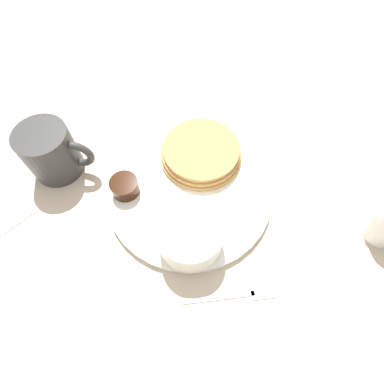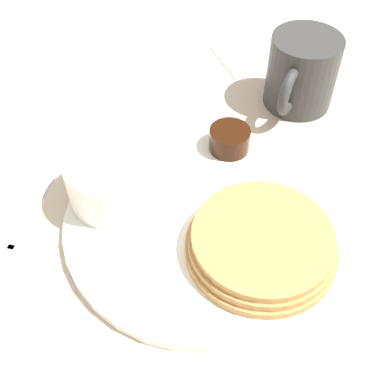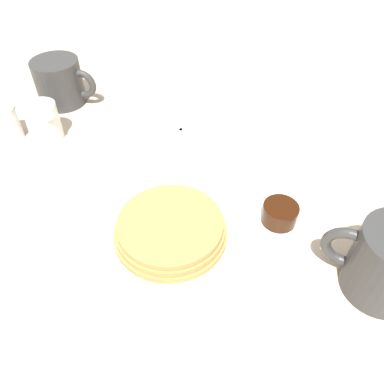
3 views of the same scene
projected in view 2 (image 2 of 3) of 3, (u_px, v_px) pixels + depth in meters
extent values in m
plane|color=#C6B299|center=(201.00, 223.00, 0.51)|extent=(4.00, 4.00, 0.00)
cylinder|color=white|center=(201.00, 220.00, 0.50)|extent=(0.28, 0.28, 0.01)
cylinder|color=#B78447|center=(261.00, 248.00, 0.47)|extent=(0.15, 0.15, 0.01)
cylinder|color=#B78447|center=(262.00, 243.00, 0.46)|extent=(0.14, 0.14, 0.01)
cylinder|color=#B78447|center=(263.00, 237.00, 0.45)|extent=(0.14, 0.14, 0.01)
cylinder|color=white|center=(114.00, 178.00, 0.50)|extent=(0.10, 0.10, 0.05)
cylinder|color=white|center=(111.00, 163.00, 0.48)|extent=(0.08, 0.08, 0.01)
cylinder|color=black|center=(229.00, 139.00, 0.55)|extent=(0.05, 0.05, 0.03)
cylinder|color=white|center=(114.00, 175.00, 0.52)|extent=(0.05, 0.05, 0.02)
sphere|color=white|center=(112.00, 163.00, 0.51)|extent=(0.03, 0.03, 0.03)
cylinder|color=#333333|center=(302.00, 72.00, 0.61)|extent=(0.09, 0.09, 0.09)
torus|color=#333333|center=(290.00, 91.00, 0.58)|extent=(0.06, 0.04, 0.06)
cube|color=silver|center=(34.00, 207.00, 0.52)|extent=(0.09, 0.08, 0.00)
cube|color=silver|center=(3.00, 261.00, 0.47)|extent=(0.04, 0.04, 0.00)
cube|color=white|center=(259.00, 53.00, 0.71)|extent=(0.14, 0.11, 0.00)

